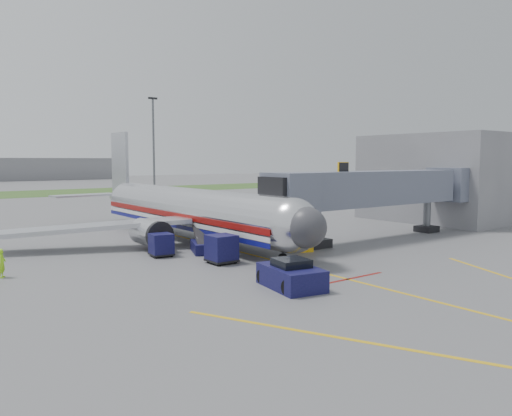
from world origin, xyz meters
TOP-DOWN VIEW (x-y plane):
  - ground at (0.00, 0.00)m, footprint 400.00×400.00m
  - grass_strip at (0.00, 90.00)m, footprint 300.00×25.00m
  - apron_markings at (0.00, -7.40)m, footprint 21.52×50.00m
  - airliner at (0.00, 15.25)m, footprint 32.10×35.67m
  - jet_bridge at (12.86, 5.00)m, footprint 25.30×4.00m
  - terminal at (30.00, 10.00)m, footprint 10.00×16.00m
  - light_mast_right at (25.00, 75.00)m, footprint 2.00×0.44m
  - pushback_tug at (-4.00, -3.50)m, footprint 3.03×4.26m
  - baggage_cart_a at (-3.44, 4.44)m, footprint 1.82×1.82m
  - baggage_cart_b at (-5.67, 9.13)m, footprint 1.73×1.73m
  - baggage_cart_c at (-4.18, 12.25)m, footprint 1.91×1.91m
  - belt_loader at (-2.49, 8.85)m, footprint 2.43×3.98m
  - ground_power_cart at (4.00, 4.28)m, footprint 1.48×1.21m
  - ramp_worker at (-16.33, 8.76)m, footprint 0.66×0.76m

SIDE VIEW (x-z plane):
  - ground at x=0.00m, z-range 0.00..0.00m
  - apron_markings at x=0.00m, z-range 0.00..0.01m
  - grass_strip at x=0.00m, z-range 0.00..0.01m
  - belt_loader at x=-2.49m, z-range -0.48..1.42m
  - ground_power_cart at x=4.00m, z-range -0.01..1.02m
  - pushback_tug at x=-4.00m, z-range -0.13..1.49m
  - baggage_cart_c at x=-4.18m, z-range 0.01..1.58m
  - baggage_cart_b at x=-5.67m, z-range 0.02..1.70m
  - ramp_worker at x=-16.33m, z-range 0.00..1.76m
  - baggage_cart_a at x=-3.44m, z-range 0.02..1.97m
  - airliner at x=0.00m, z-range -2.48..7.77m
  - jet_bridge at x=12.86m, z-range 1.02..7.92m
  - terminal at x=30.00m, z-range 0.00..10.00m
  - light_mast_right at x=25.00m, z-range 0.58..20.98m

